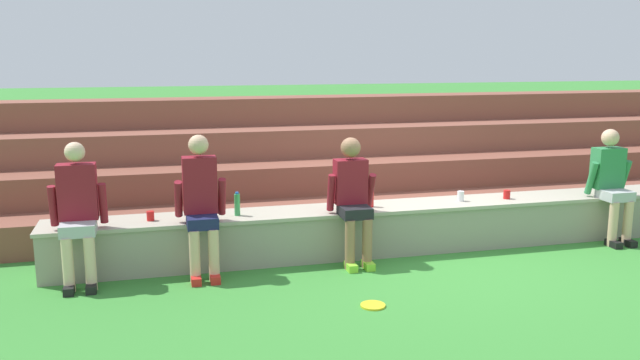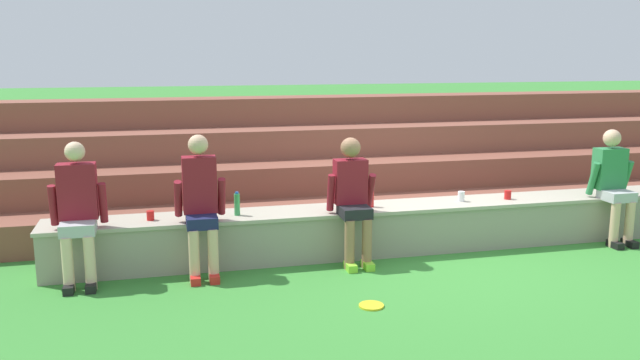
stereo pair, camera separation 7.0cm
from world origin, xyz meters
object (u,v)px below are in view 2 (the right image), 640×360
object	(u,v)px
person_right_of_center	(613,182)
plastic_cup_middle	(461,196)
water_bottle_center_gap	(237,204)
frisbee	(371,306)
person_left_of_center	(201,201)
plastic_cup_right_end	(150,215)
person_center	(353,196)
person_far_left	(78,209)
plastic_cup_left_end	(508,195)
water_bottle_mid_left	(371,199)

from	to	relation	value
person_right_of_center	plastic_cup_middle	bearing A→B (deg)	171.30
water_bottle_center_gap	frisbee	distance (m)	2.01
person_left_of_center	person_right_of_center	bearing A→B (deg)	0.28
person_right_of_center	plastic_cup_middle	size ratio (longest dim) A/B	11.49
person_left_of_center	plastic_cup_right_end	world-z (taller)	person_left_of_center
plastic_cup_middle	person_left_of_center	bearing A→B (deg)	-174.26
water_bottle_center_gap	plastic_cup_middle	xyz separation A→B (m)	(2.71, 0.03, -0.06)
person_center	water_bottle_center_gap	size ratio (longest dim) A/B	5.32
person_far_left	plastic_cup_left_end	size ratio (longest dim) A/B	13.56
water_bottle_center_gap	plastic_cup_left_end	bearing A→B (deg)	0.08
person_left_of_center	plastic_cup_middle	distance (m)	3.15
water_bottle_center_gap	plastic_cup_left_end	xyz separation A→B (m)	(3.32, 0.00, -0.07)
water_bottle_mid_left	plastic_cup_left_end	distance (m)	1.76
person_far_left	person_right_of_center	bearing A→B (deg)	0.00
plastic_cup_right_end	frisbee	world-z (taller)	plastic_cup_right_end
person_left_of_center	person_far_left	bearing A→B (deg)	178.85
plastic_cup_left_end	frisbee	world-z (taller)	plastic_cup_left_end
plastic_cup_left_end	frisbee	bearing A→B (deg)	-145.19
person_center	plastic_cup_left_end	bearing A→B (deg)	7.58
person_right_of_center	water_bottle_center_gap	world-z (taller)	person_right_of_center
plastic_cup_right_end	water_bottle_center_gap	bearing A→B (deg)	-0.46
person_far_left	plastic_cup_right_end	bearing A→B (deg)	20.68
water_bottle_mid_left	plastic_cup_left_end	bearing A→B (deg)	-0.62
person_center	frisbee	size ratio (longest dim) A/B	5.99
person_right_of_center	plastic_cup_right_end	bearing A→B (deg)	177.28
person_far_left	plastic_cup_right_end	size ratio (longest dim) A/B	14.17
person_far_left	plastic_cup_left_end	bearing A→B (deg)	3.01
person_center	person_right_of_center	size ratio (longest dim) A/B	1.00
person_far_left	plastic_cup_left_end	xyz separation A→B (m)	(4.95, 0.26, -0.17)
person_left_of_center	frisbee	size ratio (longest dim) A/B	6.35
person_far_left	frisbee	size ratio (longest dim) A/B	6.19
water_bottle_mid_left	water_bottle_center_gap	distance (m)	1.56
person_right_of_center	frisbee	world-z (taller)	person_right_of_center
person_center	water_bottle_center_gap	distance (m)	1.28
person_left_of_center	water_bottle_center_gap	world-z (taller)	person_left_of_center
plastic_cup_middle	water_bottle_mid_left	bearing A→B (deg)	-179.49
plastic_cup_right_end	frisbee	bearing A→B (deg)	-38.69
water_bottle_mid_left	water_bottle_center_gap	size ratio (longest dim) A/B	0.80
plastic_cup_right_end	plastic_cup_middle	bearing A→B (deg)	0.42
plastic_cup_middle	frisbee	world-z (taller)	plastic_cup_middle
person_far_left	plastic_cup_left_end	world-z (taller)	person_far_left
person_far_left	water_bottle_center_gap	bearing A→B (deg)	8.93
frisbee	water_bottle_mid_left	bearing A→B (deg)	72.12
person_far_left	frisbee	world-z (taller)	person_far_left
person_left_of_center	water_bottle_mid_left	bearing A→B (deg)	8.76
plastic_cup_left_end	person_far_left	bearing A→B (deg)	-176.99
water_bottle_mid_left	plastic_cup_middle	xyz separation A→B (m)	(1.15, 0.01, -0.04)
plastic_cup_middle	plastic_cup_right_end	bearing A→B (deg)	-179.58
person_center	frisbee	world-z (taller)	person_center
person_center	water_bottle_mid_left	distance (m)	0.44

